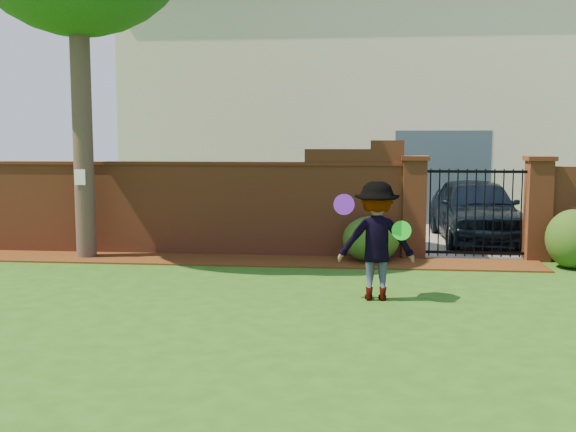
# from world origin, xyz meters

# --- Properties ---
(ground) EXTENTS (80.00, 80.00, 0.01)m
(ground) POSITION_xyz_m (0.00, 0.00, -0.01)
(ground) COLOR #235114
(ground) RESTS_ON ground
(mulch_bed) EXTENTS (11.10, 1.08, 0.03)m
(mulch_bed) POSITION_xyz_m (-0.95, 3.34, 0.01)
(mulch_bed) COLOR #3E200B
(mulch_bed) RESTS_ON ground
(brick_wall) EXTENTS (8.70, 0.31, 2.16)m
(brick_wall) POSITION_xyz_m (-2.01, 4.00, 0.93)
(brick_wall) COLOR brown
(brick_wall) RESTS_ON ground
(pillar_left) EXTENTS (0.50, 0.50, 1.88)m
(pillar_left) POSITION_xyz_m (2.40, 4.00, 0.96)
(pillar_left) COLOR brown
(pillar_left) RESTS_ON ground
(pillar_right) EXTENTS (0.50, 0.50, 1.88)m
(pillar_right) POSITION_xyz_m (4.60, 4.00, 0.96)
(pillar_right) COLOR brown
(pillar_right) RESTS_ON ground
(iron_gate) EXTENTS (1.78, 0.03, 1.60)m
(iron_gate) POSITION_xyz_m (3.50, 4.00, 0.85)
(iron_gate) COLOR black
(iron_gate) RESTS_ON ground
(driveway) EXTENTS (3.20, 8.00, 0.01)m
(driveway) POSITION_xyz_m (3.50, 8.00, 0.01)
(driveway) COLOR slate
(driveway) RESTS_ON ground
(house) EXTENTS (12.40, 6.40, 6.30)m
(house) POSITION_xyz_m (1.00, 12.00, 3.16)
(house) COLOR #ECE2C5
(house) RESTS_ON ground
(car) EXTENTS (1.71, 4.06, 1.37)m
(car) POSITION_xyz_m (3.90, 6.04, 0.68)
(car) COLOR black
(car) RESTS_ON ground
(paper_notice) EXTENTS (0.20, 0.01, 0.28)m
(paper_notice) POSITION_xyz_m (-3.60, 3.21, 1.50)
(paper_notice) COLOR white
(paper_notice) RESTS_ON tree
(shrub_left) EXTENTS (1.01, 1.01, 0.82)m
(shrub_left) POSITION_xyz_m (1.62, 3.51, 0.41)
(shrub_left) COLOR #1B4615
(shrub_left) RESTS_ON ground
(shrub_middle) EXTENTS (0.91, 0.91, 1.01)m
(shrub_middle) POSITION_xyz_m (5.02, 3.28, 0.50)
(shrub_middle) COLOR #1B4615
(shrub_middle) RESTS_ON ground
(man) EXTENTS (1.07, 0.64, 1.61)m
(man) POSITION_xyz_m (1.64, 0.65, 0.81)
(man) COLOR gray
(man) RESTS_ON ground
(frisbee_purple) EXTENTS (0.28, 0.10, 0.28)m
(frisbee_purple) POSITION_xyz_m (1.20, 0.46, 1.32)
(frisbee_purple) COLOR #691EBE
(frisbee_purple) RESTS_ON man
(frisbee_green) EXTENTS (0.27, 0.11, 0.26)m
(frisbee_green) POSITION_xyz_m (1.96, 0.48, 0.98)
(frisbee_green) COLOR #1BD020
(frisbee_green) RESTS_ON man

